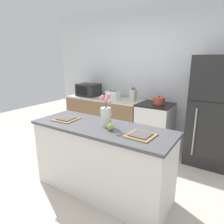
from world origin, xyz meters
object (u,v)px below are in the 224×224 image
(flower_vase, at_px, (106,114))
(microwave, at_px, (88,90))
(pear_figurine, at_px, (111,126))
(cooking_pot, at_px, (159,100))
(plate_setting_right, at_px, (141,135))
(toaster, at_px, (113,95))
(plate_setting_left, at_px, (66,119))
(knife_block, at_px, (133,95))
(stove_range, at_px, (155,127))
(refrigerator, at_px, (213,112))

(flower_vase, height_order, microwave, flower_vase)
(pear_figurine, distance_m, cooking_pot, 1.72)
(plate_setting_right, bearing_deg, microwave, 141.24)
(flower_vase, bearing_deg, toaster, 119.64)
(flower_vase, bearing_deg, microwave, 134.60)
(cooking_pot, bearing_deg, plate_setting_left, -111.76)
(pear_figurine, bearing_deg, toaster, 121.71)
(cooking_pot, height_order, knife_block, knife_block)
(toaster, xyz_separation_m, knife_block, (0.44, 0.06, 0.03))
(stove_range, xyz_separation_m, microwave, (-1.59, -0.00, 0.58))
(plate_setting_left, bearing_deg, toaster, 99.72)
(plate_setting_right, bearing_deg, toaster, 130.53)
(plate_setting_left, distance_m, knife_block, 1.67)
(refrigerator, height_order, toaster, refrigerator)
(cooking_pot, bearing_deg, pear_figurine, -88.27)
(pear_figurine, bearing_deg, knife_block, 108.53)
(refrigerator, height_order, pear_figurine, refrigerator)
(stove_range, relative_size, flower_vase, 2.21)
(plate_setting_right, xyz_separation_m, microwave, (-2.04, 1.64, 0.10))
(stove_range, relative_size, refrigerator, 0.50)
(plate_setting_left, height_order, knife_block, knife_block)
(knife_block, bearing_deg, flower_vase, -74.89)
(stove_range, xyz_separation_m, cooking_pot, (0.03, 0.06, 0.51))
(knife_block, bearing_deg, stove_range, -2.30)
(flower_vase, xyz_separation_m, toaster, (-0.86, 1.52, -0.08))
(toaster, height_order, knife_block, knife_block)
(toaster, height_order, microwave, microwave)
(stove_range, height_order, flower_vase, flower_vase)
(plate_setting_right, xyz_separation_m, cooking_pot, (-0.41, 1.69, 0.03))
(refrigerator, relative_size, pear_figurine, 13.94)
(plate_setting_left, bearing_deg, microwave, 120.14)
(flower_vase, bearing_deg, stove_range, 88.07)
(microwave, bearing_deg, plate_setting_right, -38.76)
(microwave, height_order, knife_block, same)
(refrigerator, bearing_deg, plate_setting_left, -134.24)
(plate_setting_left, distance_m, plate_setting_right, 1.09)
(stove_range, height_order, knife_block, knife_block)
(microwave, bearing_deg, knife_block, 1.03)
(plate_setting_right, distance_m, microwave, 2.61)
(flower_vase, relative_size, knife_block, 1.48)
(plate_setting_left, xyz_separation_m, plate_setting_right, (1.09, 0.00, 0.00))
(knife_block, bearing_deg, plate_setting_left, -95.65)
(cooking_pot, relative_size, microwave, 0.48)
(stove_range, bearing_deg, toaster, -177.20)
(stove_range, xyz_separation_m, knife_block, (-0.48, 0.02, 0.55))
(knife_block, bearing_deg, pear_figurine, -71.47)
(refrigerator, height_order, plate_setting_left, refrigerator)
(refrigerator, distance_m, toaster, 1.87)
(stove_range, bearing_deg, pear_figurine, -87.09)
(toaster, bearing_deg, plate_setting_right, -49.47)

